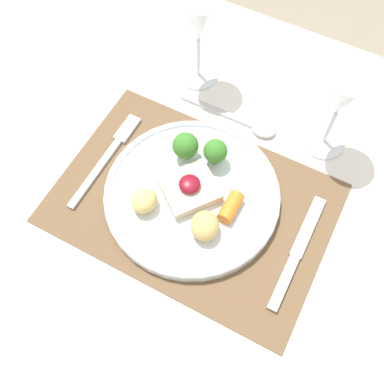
{
  "coord_description": "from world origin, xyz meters",
  "views": [
    {
      "loc": [
        0.15,
        -0.3,
        1.41
      ],
      "look_at": [
        -0.01,
        0.01,
        0.75
      ],
      "focal_mm": 42.0,
      "sensor_mm": 36.0,
      "label": 1
    }
  ],
  "objects_px": {
    "fork": "(110,153)",
    "spoon": "(249,123)",
    "knife": "(294,259)",
    "wine_glass_far": "(199,23)",
    "dinner_plate": "(192,193)",
    "wine_glass_near": "(343,98)"
  },
  "relations": [
    {
      "from": "dinner_plate",
      "to": "fork",
      "type": "bearing_deg",
      "value": 177.39
    },
    {
      "from": "dinner_plate",
      "to": "knife",
      "type": "relative_size",
      "value": 1.4
    },
    {
      "from": "dinner_plate",
      "to": "wine_glass_far",
      "type": "relative_size",
      "value": 1.59
    },
    {
      "from": "knife",
      "to": "wine_glass_near",
      "type": "relative_size",
      "value": 1.19
    },
    {
      "from": "wine_glass_far",
      "to": "wine_glass_near",
      "type": "bearing_deg",
      "value": -7.19
    },
    {
      "from": "knife",
      "to": "wine_glass_near",
      "type": "distance_m",
      "value": 0.26
    },
    {
      "from": "wine_glass_near",
      "to": "wine_glass_far",
      "type": "xyz_separation_m",
      "value": [
        -0.27,
        0.03,
        0.01
      ]
    },
    {
      "from": "dinner_plate",
      "to": "fork",
      "type": "distance_m",
      "value": 0.17
    },
    {
      "from": "wine_glass_far",
      "to": "fork",
      "type": "bearing_deg",
      "value": -102.67
    },
    {
      "from": "fork",
      "to": "wine_glass_near",
      "type": "xyz_separation_m",
      "value": [
        0.33,
        0.2,
        0.12
      ]
    },
    {
      "from": "fork",
      "to": "wine_glass_near",
      "type": "relative_size",
      "value": 1.19
    },
    {
      "from": "dinner_plate",
      "to": "knife",
      "type": "bearing_deg",
      "value": -6.85
    },
    {
      "from": "dinner_plate",
      "to": "wine_glass_far",
      "type": "height_order",
      "value": "wine_glass_far"
    },
    {
      "from": "fork",
      "to": "wine_glass_far",
      "type": "distance_m",
      "value": 0.27
    },
    {
      "from": "fork",
      "to": "spoon",
      "type": "distance_m",
      "value": 0.26
    },
    {
      "from": "spoon",
      "to": "wine_glass_far",
      "type": "bearing_deg",
      "value": 152.26
    },
    {
      "from": "knife",
      "to": "spoon",
      "type": "distance_m",
      "value": 0.27
    },
    {
      "from": "dinner_plate",
      "to": "wine_glass_near",
      "type": "distance_m",
      "value": 0.28
    },
    {
      "from": "dinner_plate",
      "to": "wine_glass_far",
      "type": "distance_m",
      "value": 0.29
    },
    {
      "from": "wine_glass_near",
      "to": "spoon",
      "type": "bearing_deg",
      "value": -168.18
    },
    {
      "from": "fork",
      "to": "knife",
      "type": "distance_m",
      "value": 0.36
    },
    {
      "from": "fork",
      "to": "wine_glass_far",
      "type": "xyz_separation_m",
      "value": [
        0.05,
        0.24,
        0.12
      ]
    }
  ]
}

